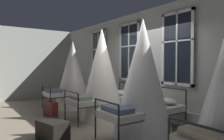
{
  "coord_description": "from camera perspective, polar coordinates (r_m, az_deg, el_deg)",
  "views": [
    {
      "loc": [
        4.1,
        -3.19,
        1.55
      ],
      "look_at": [
        -0.33,
        -0.01,
        1.38
      ],
      "focal_mm": 33.47,
      "sensor_mm": 36.0,
      "label": 1
    }
  ],
  "objects": [
    {
      "name": "window_bank",
      "position": [
        5.92,
        10.27,
        -2.63
      ],
      "size": [
        6.31,
        0.1,
        2.75
      ],
      "color": "black",
      "rests_on": "ground"
    },
    {
      "name": "cot_second",
      "position": [
        5.91,
        -2.76,
        -1.33
      ],
      "size": [
        1.33,
        1.92,
        2.55
      ],
      "rotation": [
        0.0,
        0.0,
        1.56
      ],
      "color": "black",
      "rests_on": "ground"
    },
    {
      "name": "end_wall_left",
      "position": [
        9.65,
        -28.02,
        1.53
      ],
      "size": [
        0.1,
        7.04,
        3.1
      ],
      "primitive_type": "cube",
      "color": "#B2B7AD",
      "rests_on": "ground"
    },
    {
      "name": "back_wall_with_windows",
      "position": [
        5.99,
        11.09,
        1.71
      ],
      "size": [
        10.93,
        0.1,
        3.1
      ],
      "primitive_type": "cube",
      "color": "#B2B7AD",
      "rests_on": "ground"
    },
    {
      "name": "cot_third",
      "position": [
        4.54,
        8.42,
        -2.46
      ],
      "size": [
        1.33,
        1.94,
        2.52
      ],
      "rotation": [
        0.0,
        0.0,
        1.55
      ],
      "color": "black",
      "rests_on": "ground"
    },
    {
      "name": "ground",
      "position": [
        5.42,
        2.19,
        -14.86
      ],
      "size": [
        19.87,
        19.87,
        0.0
      ],
      "primitive_type": "plane",
      "color": "gray"
    },
    {
      "name": "cot_first",
      "position": [
        7.51,
        -10.67,
        -1.4
      ],
      "size": [
        1.33,
        1.93,
        2.37
      ],
      "rotation": [
        0.0,
        0.0,
        1.55
      ],
      "color": "black",
      "rests_on": "ground"
    },
    {
      "name": "travel_trunk",
      "position": [
        4.56,
        -15.92,
        -15.57
      ],
      "size": [
        0.72,
        0.55,
        0.39
      ],
      "primitive_type": "cube",
      "rotation": [
        0.0,
        0.0,
        0.25
      ],
      "color": "black",
      "rests_on": "ground"
    },
    {
      "name": "suitcase_dark",
      "position": [
        6.49,
        -16.44,
        -10.13
      ],
      "size": [
        0.58,
        0.27,
        0.47
      ],
      "rotation": [
        0.0,
        0.0,
        0.12
      ],
      "color": "#5B231E",
      "rests_on": "ground"
    },
    {
      "name": "rug_second",
      "position": [
        5.55,
        -15.24,
        -14.48
      ],
      "size": [
        0.82,
        0.59,
        0.01
      ],
      "primitive_type": "cube",
      "rotation": [
        0.0,
        0.0,
        0.04
      ],
      "color": "brown",
      "rests_on": "ground"
    }
  ]
}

